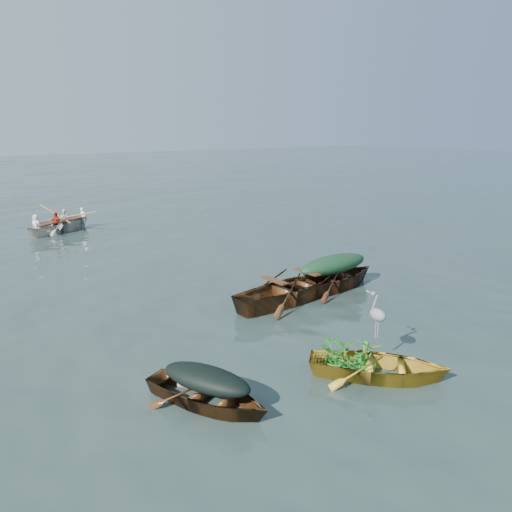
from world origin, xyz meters
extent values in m
plane|color=#2D3F3A|center=(0.00, 0.00, 0.00)|extent=(140.00, 140.00, 0.00)
imported|color=#BE8325|center=(-0.99, -4.59, 0.00)|extent=(3.32, 3.13, 0.86)
imported|color=#512E12|center=(-4.18, -3.91, 0.00)|extent=(2.55, 3.24, 0.73)
imported|color=#4D2511|center=(1.38, -0.13, 0.00)|extent=(4.60, 2.05, 1.04)
imported|color=#543015|center=(-0.19, -0.38, 0.00)|extent=(5.04, 2.34, 1.16)
imported|color=silver|center=(-4.13, 11.88, 0.00)|extent=(4.26, 3.23, 1.00)
ellipsoid|color=black|center=(-4.18, -3.91, 0.57)|extent=(1.40, 1.78, 0.40)
ellipsoid|color=#16371A|center=(1.38, -0.13, 0.78)|extent=(2.53, 1.13, 0.52)
imported|color=#1E711D|center=(-1.38, -4.21, 0.73)|extent=(1.14, 1.12, 0.60)
imported|color=white|center=(-4.13, 11.88, 0.88)|extent=(3.11, 2.48, 0.76)
camera|label=1|loc=(-7.10, -10.84, 4.63)|focal=35.00mm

